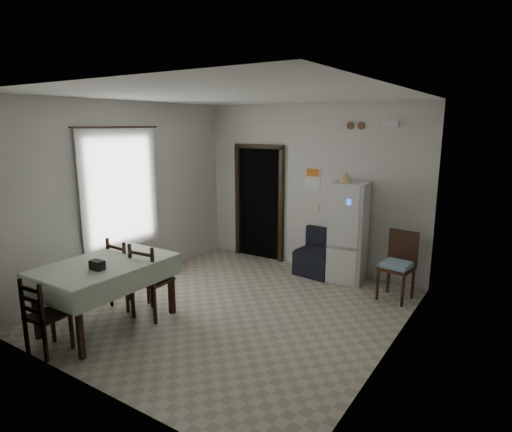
{
  "coord_description": "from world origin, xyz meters",
  "views": [
    {
      "loc": [
        3.28,
        -4.53,
        2.54
      ],
      "look_at": [
        0.0,
        0.5,
        1.25
      ],
      "focal_mm": 30.0,
      "sensor_mm": 36.0,
      "label": 1
    }
  ],
  "objects_px": {
    "fridge": "(349,232)",
    "dining_chair_near_head": "(47,315)",
    "dining_table": "(107,294)",
    "dining_chair_far_left": "(129,272)",
    "corner_chair": "(397,266)",
    "navy_seat": "(317,253)",
    "dining_chair_far_right": "(152,279)"
  },
  "relations": [
    {
      "from": "fridge",
      "to": "dining_chair_near_head",
      "type": "bearing_deg",
      "value": -123.16
    },
    {
      "from": "dining_chair_far_left",
      "to": "dining_table",
      "type": "bearing_deg",
      "value": 118.62
    },
    {
      "from": "dining_table",
      "to": "dining_chair_far_right",
      "type": "height_order",
      "value": "dining_chair_far_right"
    },
    {
      "from": "navy_seat",
      "to": "dining_chair_near_head",
      "type": "height_order",
      "value": "dining_chair_near_head"
    },
    {
      "from": "corner_chair",
      "to": "dining_table",
      "type": "xyz_separation_m",
      "value": [
        -2.85,
        -2.86,
        -0.09
      ]
    },
    {
      "from": "corner_chair",
      "to": "dining_chair_far_right",
      "type": "height_order",
      "value": "dining_chair_far_right"
    },
    {
      "from": "dining_table",
      "to": "dining_chair_far_right",
      "type": "relative_size",
      "value": 1.57
    },
    {
      "from": "corner_chair",
      "to": "dining_chair_far_right",
      "type": "bearing_deg",
      "value": -129.94
    },
    {
      "from": "fridge",
      "to": "dining_chair_far_left",
      "type": "height_order",
      "value": "fridge"
    },
    {
      "from": "dining_chair_near_head",
      "to": "fridge",
      "type": "bearing_deg",
      "value": -120.3
    },
    {
      "from": "dining_table",
      "to": "dining_chair_far_right",
      "type": "bearing_deg",
      "value": 61.69
    },
    {
      "from": "navy_seat",
      "to": "corner_chair",
      "type": "bearing_deg",
      "value": -7.29
    },
    {
      "from": "dining_chair_far_left",
      "to": "dining_chair_near_head",
      "type": "relative_size",
      "value": 1.11
    },
    {
      "from": "navy_seat",
      "to": "dining_table",
      "type": "bearing_deg",
      "value": -107.13
    },
    {
      "from": "fridge",
      "to": "dining_chair_far_left",
      "type": "relative_size",
      "value": 1.64
    },
    {
      "from": "dining_chair_near_head",
      "to": "corner_chair",
      "type": "bearing_deg",
      "value": -132.1
    },
    {
      "from": "dining_table",
      "to": "dining_chair_far_left",
      "type": "xyz_separation_m",
      "value": [
        -0.28,
        0.58,
        0.08
      ]
    },
    {
      "from": "corner_chair",
      "to": "dining_chair_far_left",
      "type": "relative_size",
      "value": 1.02
    },
    {
      "from": "dining_chair_far_right",
      "to": "dining_chair_near_head",
      "type": "bearing_deg",
      "value": 72.36
    },
    {
      "from": "fridge",
      "to": "dining_chair_near_head",
      "type": "relative_size",
      "value": 1.82
    },
    {
      "from": "corner_chair",
      "to": "dining_chair_far_left",
      "type": "distance_m",
      "value": 3.87
    },
    {
      "from": "fridge",
      "to": "dining_table",
      "type": "relative_size",
      "value": 1.01
    },
    {
      "from": "navy_seat",
      "to": "dining_chair_near_head",
      "type": "bearing_deg",
      "value": -102.99
    },
    {
      "from": "dining_chair_far_right",
      "to": "dining_chair_near_head",
      "type": "height_order",
      "value": "dining_chair_far_right"
    },
    {
      "from": "navy_seat",
      "to": "dining_table",
      "type": "relative_size",
      "value": 0.48
    },
    {
      "from": "dining_chair_near_head",
      "to": "dining_chair_far_right",
      "type": "bearing_deg",
      "value": -106.5
    },
    {
      "from": "dining_table",
      "to": "navy_seat",
      "type": "bearing_deg",
      "value": 65.99
    },
    {
      "from": "dining_chair_far_right",
      "to": "dining_chair_near_head",
      "type": "xyz_separation_m",
      "value": [
        -0.29,
        -1.31,
        -0.06
      ]
    },
    {
      "from": "fridge",
      "to": "dining_chair_far_right",
      "type": "relative_size",
      "value": 1.59
    },
    {
      "from": "dining_table",
      "to": "dining_chair_far_left",
      "type": "distance_m",
      "value": 0.65
    },
    {
      "from": "corner_chair",
      "to": "dining_table",
      "type": "bearing_deg",
      "value": -127.15
    },
    {
      "from": "navy_seat",
      "to": "dining_chair_far_right",
      "type": "height_order",
      "value": "dining_chair_far_right"
    }
  ]
}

